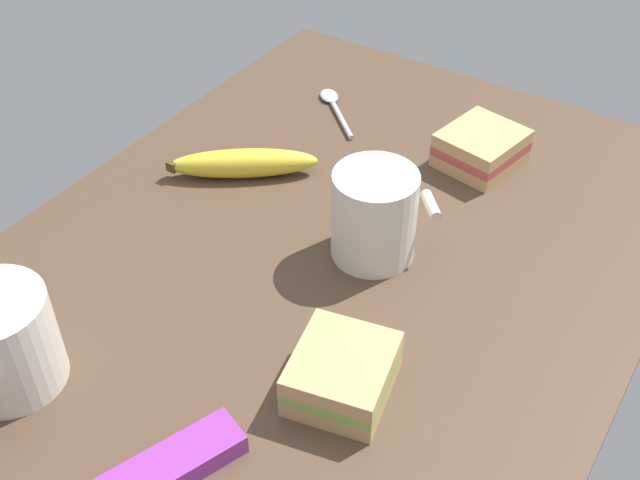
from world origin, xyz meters
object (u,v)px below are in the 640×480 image
object	(u,v)px
coffee_mug_milky	(374,214)
sandwich_side	(481,148)
coffee_mug_black	(1,341)
sandwich_main	(342,373)
spoon	(334,105)
banana	(243,163)
snack_bar	(162,472)

from	to	relation	value
coffee_mug_milky	sandwich_side	world-z (taller)	coffee_mug_milky
coffee_mug_black	sandwich_main	bearing A→B (deg)	120.15
spoon	banana	bearing A→B (deg)	-2.20
coffee_mug_black	coffee_mug_milky	size ratio (longest dim) A/B	1.14
sandwich_side	snack_bar	bearing A→B (deg)	-3.24
sandwich_main	banana	size ratio (longest dim) A/B	0.66
coffee_mug_milky	spoon	bearing A→B (deg)	-140.05
sandwich_side	spoon	xyz separation A→B (cm)	(-1.53, -21.90, -1.82)
banana	spoon	world-z (taller)	banana
coffee_mug_black	spoon	size ratio (longest dim) A/B	1.17
sandwich_main	sandwich_side	world-z (taller)	same
banana	spoon	size ratio (longest dim) A/B	1.58
coffee_mug_milky	snack_bar	distance (cm)	33.22
banana	spoon	xyz separation A→B (cm)	(-19.11, 0.73, -1.36)
sandwich_side	banana	size ratio (longest dim) A/B	0.66
spoon	snack_bar	xyz separation A→B (cm)	(55.81, 18.83, 0.62)
snack_bar	sandwich_main	bearing A→B (deg)	175.75
banana	spoon	bearing A→B (deg)	177.80
sandwich_side	banana	world-z (taller)	sandwich_side
snack_bar	spoon	bearing A→B (deg)	-140.31
sandwich_side	snack_bar	size ratio (longest dim) A/B	0.77
coffee_mug_milky	snack_bar	xyz separation A→B (cm)	(32.96, -0.31, -4.12)
coffee_mug_milky	banana	world-z (taller)	coffee_mug_milky
sandwich_side	banana	distance (cm)	28.67
spoon	snack_bar	world-z (taller)	snack_bar
snack_bar	coffee_mug_milky	bearing A→B (deg)	-159.49
sandwich_side	snack_bar	distance (cm)	54.38
coffee_mug_milky	banana	bearing A→B (deg)	-100.64
sandwich_main	banana	world-z (taller)	sandwich_main
coffee_mug_black	sandwich_main	size ratio (longest dim) A/B	1.12
coffee_mug_milky	sandwich_main	world-z (taller)	coffee_mug_milky
coffee_mug_black	banana	xyz separation A→B (cm)	(-36.06, -1.43, -3.13)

